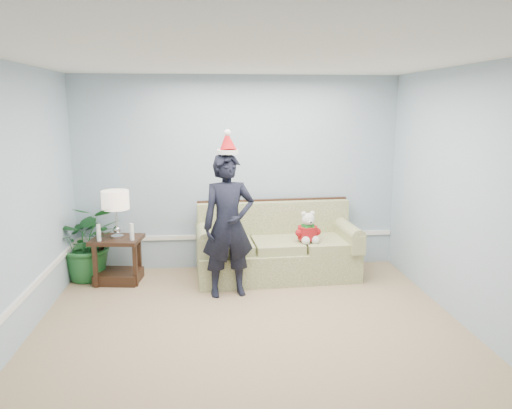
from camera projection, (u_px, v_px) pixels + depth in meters
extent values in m
cube|color=tan|center=(254.00, 348.00, 4.80)|extent=(4.50, 5.00, 0.02)
cube|color=white|center=(254.00, 55.00, 4.27)|extent=(4.50, 5.00, 0.02)
cube|color=#9AB0C5|center=(238.00, 174.00, 6.99)|extent=(4.50, 0.02, 2.70)
cube|color=#9AB0C5|center=(309.00, 332.00, 2.09)|extent=(4.50, 0.02, 2.70)
cube|color=#9AB0C5|center=(490.00, 205.00, 4.75)|extent=(0.02, 5.00, 2.70)
cube|color=white|center=(238.00, 236.00, 7.14)|extent=(4.48, 0.03, 0.06)
cube|color=white|center=(8.00, 312.00, 4.50)|extent=(0.03, 4.98, 0.06)
cube|color=#566931|center=(277.00, 262.00, 6.75)|extent=(2.17, 1.03, 0.40)
cube|color=#566931|center=(228.00, 246.00, 6.59)|extent=(0.67, 0.76, 0.12)
cube|color=#566931|center=(277.00, 244.00, 6.65)|extent=(0.67, 0.76, 0.12)
cube|color=#566931|center=(326.00, 243.00, 6.71)|extent=(0.67, 0.76, 0.12)
cube|color=#566931|center=(274.00, 221.00, 7.00)|extent=(2.13, 0.32, 0.57)
cube|color=black|center=(273.00, 201.00, 7.01)|extent=(2.13, 0.18, 0.05)
cube|color=#566931|center=(204.00, 241.00, 6.60)|extent=(0.23, 0.92, 0.24)
cube|color=#566931|center=(347.00, 237.00, 6.78)|extent=(0.23, 0.92, 0.24)
cube|color=#352013|center=(117.00, 240.00, 6.49)|extent=(0.68, 0.60, 0.05)
cube|color=#352013|center=(119.00, 276.00, 6.58)|extent=(0.62, 0.53, 0.14)
cube|color=#352013|center=(95.00, 265.00, 6.32)|extent=(0.06, 0.06, 0.60)
cube|color=#352013|center=(135.00, 264.00, 6.37)|extent=(0.06, 0.06, 0.60)
cube|color=#352013|center=(102.00, 256.00, 6.71)|extent=(0.06, 0.06, 0.60)
cube|color=#352013|center=(139.00, 255.00, 6.76)|extent=(0.06, 0.06, 0.60)
cylinder|color=silver|center=(117.00, 237.00, 6.48)|extent=(0.16, 0.16, 0.03)
sphere|color=silver|center=(117.00, 230.00, 6.46)|extent=(0.10, 0.10, 0.10)
cylinder|color=silver|center=(116.00, 218.00, 6.43)|extent=(0.03, 0.03, 0.35)
cylinder|color=beige|center=(115.00, 200.00, 6.38)|extent=(0.35, 0.35, 0.24)
cylinder|color=silver|center=(99.00, 236.00, 6.31)|extent=(0.06, 0.06, 0.12)
cylinder|color=white|center=(98.00, 228.00, 6.29)|extent=(0.05, 0.05, 0.10)
cylinder|color=silver|center=(132.00, 236.00, 6.35)|extent=(0.06, 0.06, 0.12)
cylinder|color=white|center=(132.00, 227.00, 6.33)|extent=(0.05, 0.05, 0.10)
imported|color=#1F602A|center=(89.00, 242.00, 6.60)|extent=(0.93, 0.81, 1.03)
imported|color=black|center=(228.00, 226.00, 5.98)|extent=(0.69, 0.51, 1.74)
cylinder|color=silver|center=(228.00, 152.00, 5.81)|extent=(0.29, 0.29, 0.05)
cone|color=#A91612|center=(227.00, 141.00, 5.81)|extent=(0.25, 0.30, 0.29)
sphere|color=silver|center=(228.00, 133.00, 5.70)|extent=(0.08, 0.08, 0.08)
sphere|color=silver|center=(308.00, 233.00, 6.54)|extent=(0.24, 0.24, 0.24)
cylinder|color=#A91612|center=(308.00, 233.00, 6.54)|extent=(0.30, 0.30, 0.17)
cylinder|color=#186C22|center=(308.00, 226.00, 6.52)|extent=(0.20, 0.20, 0.03)
sphere|color=silver|center=(304.00, 241.00, 6.44)|extent=(0.11, 0.11, 0.11)
sphere|color=silver|center=(314.00, 240.00, 6.46)|extent=(0.11, 0.11, 0.11)
sphere|color=silver|center=(308.00, 219.00, 6.50)|extent=(0.17, 0.17, 0.17)
sphere|color=black|center=(310.00, 222.00, 6.40)|extent=(0.02, 0.02, 0.02)
sphere|color=silver|center=(303.00, 214.00, 6.49)|extent=(0.07, 0.07, 0.07)
sphere|color=silver|center=(312.00, 214.00, 6.50)|extent=(0.07, 0.07, 0.07)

